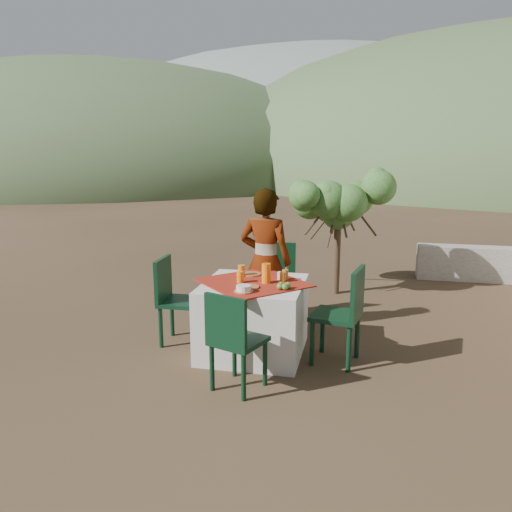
# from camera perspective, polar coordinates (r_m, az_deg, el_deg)

# --- Properties ---
(ground) EXTENTS (160.00, 160.00, 0.00)m
(ground) POSITION_cam_1_polar(r_m,az_deg,el_deg) (5.62, -3.21, -9.76)
(ground) COLOR #322216
(ground) RESTS_ON ground
(table) EXTENTS (1.30, 1.30, 0.76)m
(table) POSITION_cam_1_polar(r_m,az_deg,el_deg) (5.22, -0.31, -7.04)
(table) COLOR silver
(table) RESTS_ON ground
(chair_far) EXTENTS (0.45, 0.45, 0.96)m
(chair_far) POSITION_cam_1_polar(r_m,az_deg,el_deg) (6.19, 2.34, -2.46)
(chair_far) COLOR black
(chair_far) RESTS_ON ground
(chair_near) EXTENTS (0.54, 0.54, 0.90)m
(chair_near) POSITION_cam_1_polar(r_m,az_deg,el_deg) (4.37, -2.61, -9.29)
(chair_near) COLOR black
(chair_near) RESTS_ON ground
(chair_left) EXTENTS (0.45, 0.45, 0.95)m
(chair_left) POSITION_cam_1_polar(r_m,az_deg,el_deg) (5.51, -9.37, -4.56)
(chair_left) COLOR black
(chair_left) RESTS_ON ground
(chair_right) EXTENTS (0.53, 0.53, 0.98)m
(chair_right) POSITION_cam_1_polar(r_m,az_deg,el_deg) (4.98, 10.07, -6.21)
(chair_right) COLOR black
(chair_right) RESTS_ON ground
(person) EXTENTS (0.67, 0.50, 1.67)m
(person) POSITION_cam_1_polar(r_m,az_deg,el_deg) (5.68, 1.08, -0.63)
(person) COLOR #8C6651
(person) RESTS_ON ground
(shrub_tree) EXTENTS (1.36, 1.33, 1.60)m
(shrub_tree) POSITION_cam_1_polar(r_m,az_deg,el_deg) (7.28, 9.81, 5.45)
(shrub_tree) COLOR #463523
(shrub_tree) RESTS_ON ground
(stone_wall) EXTENTS (2.60, 0.35, 0.55)m
(stone_wall) POSITION_cam_1_polar(r_m,az_deg,el_deg) (8.88, 26.30, -0.90)
(stone_wall) COLOR gray
(stone_wall) RESTS_ON ground
(hill_near_left) EXTENTS (40.00, 40.00, 16.00)m
(hill_near_left) POSITION_cam_1_polar(r_m,az_deg,el_deg) (40.09, -16.84, 8.77)
(hill_near_left) COLOR #374D2B
(hill_near_left) RESTS_ON ground
(hill_near_right) EXTENTS (48.00, 48.00, 20.00)m
(hill_near_right) POSITION_cam_1_polar(r_m,az_deg,el_deg) (42.41, 27.09, 8.13)
(hill_near_right) COLOR #374D2B
(hill_near_right) RESTS_ON ground
(hill_far_center) EXTENTS (60.00, 60.00, 24.00)m
(hill_far_center) POSITION_cam_1_polar(r_m,az_deg,el_deg) (57.30, 7.03, 10.11)
(hill_far_center) COLOR slate
(hill_far_center) RESTS_ON ground
(plate_far) EXTENTS (0.22, 0.22, 0.01)m
(plate_far) POSITION_cam_1_polar(r_m,az_deg,el_deg) (5.39, -0.55, -2.07)
(plate_far) COLOR brown
(plate_far) RESTS_ON table
(plate_near) EXTENTS (0.22, 0.22, 0.01)m
(plate_near) POSITION_cam_1_polar(r_m,az_deg,el_deg) (4.90, -0.91, -3.56)
(plate_near) COLOR brown
(plate_near) RESTS_ON table
(glass_far) EXTENTS (0.07, 0.07, 0.12)m
(glass_far) POSITION_cam_1_polar(r_m,az_deg,el_deg) (5.32, -1.67, -1.69)
(glass_far) COLOR orange
(glass_far) RESTS_ON table
(glass_near) EXTENTS (0.07, 0.07, 0.12)m
(glass_near) POSITION_cam_1_polar(r_m,az_deg,el_deg) (5.07, -1.82, -2.42)
(glass_near) COLOR orange
(glass_near) RESTS_ON table
(juice_pitcher) EXTENTS (0.09, 0.09, 0.20)m
(juice_pitcher) POSITION_cam_1_polar(r_m,az_deg,el_deg) (5.04, 1.17, -1.99)
(juice_pitcher) COLOR orange
(juice_pitcher) RESTS_ON table
(bowl_plate) EXTENTS (0.19, 0.19, 0.01)m
(bowl_plate) POSITION_cam_1_polar(r_m,az_deg,el_deg) (4.76, -1.42, -4.06)
(bowl_plate) COLOR brown
(bowl_plate) RESTS_ON table
(white_bowl) EXTENTS (0.14, 0.14, 0.05)m
(white_bowl) POSITION_cam_1_polar(r_m,az_deg,el_deg) (4.75, -1.43, -3.68)
(white_bowl) COLOR white
(white_bowl) RESTS_ON bowl_plate
(jar_left) EXTENTS (0.06, 0.06, 0.10)m
(jar_left) POSITION_cam_1_polar(r_m,az_deg,el_deg) (5.11, 3.09, -2.39)
(jar_left) COLOR #BC7B21
(jar_left) RESTS_ON table
(jar_right) EXTENTS (0.07, 0.07, 0.10)m
(jar_right) POSITION_cam_1_polar(r_m,az_deg,el_deg) (5.20, 3.36, -2.13)
(jar_right) COLOR #BC7B21
(jar_right) RESTS_ON table
(napkin_holder) EXTENTS (0.07, 0.05, 0.08)m
(napkin_holder) POSITION_cam_1_polar(r_m,az_deg,el_deg) (5.19, 2.86, -2.27)
(napkin_holder) COLOR white
(napkin_holder) RESTS_ON table
(fruit_cluster) EXTENTS (0.13, 0.12, 0.07)m
(fruit_cluster) POSITION_cam_1_polar(r_m,az_deg,el_deg) (4.85, 3.14, -3.43)
(fruit_cluster) COLOR #597A2C
(fruit_cluster) RESTS_ON table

